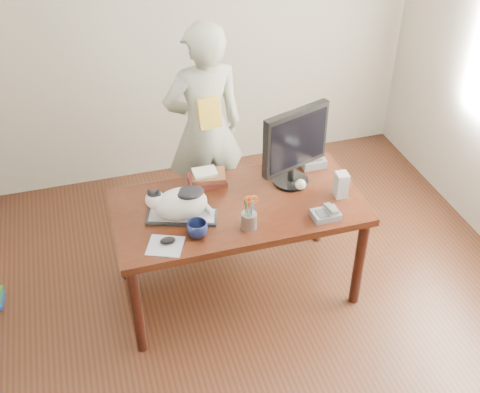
% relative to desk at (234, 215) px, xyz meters
% --- Properties ---
extents(room, '(4.50, 4.50, 4.50)m').
position_rel_desk_xyz_m(room, '(0.00, -0.68, 0.75)').
color(room, black).
rests_on(room, ground).
extents(desk, '(1.60, 0.80, 0.75)m').
position_rel_desk_xyz_m(desk, '(0.00, 0.00, 0.00)').
color(desk, black).
rests_on(desk, ground).
extents(keyboard, '(0.46, 0.29, 0.03)m').
position_rel_desk_xyz_m(keyboard, '(-0.37, -0.11, 0.16)').
color(keyboard, black).
rests_on(keyboard, desk).
extents(cat, '(0.42, 0.30, 0.24)m').
position_rel_desk_xyz_m(cat, '(-0.38, -0.11, 0.27)').
color(cat, silver).
rests_on(cat, keyboard).
extents(monitor, '(0.48, 0.31, 0.55)m').
position_rel_desk_xyz_m(monitor, '(0.42, 0.04, 0.46)').
color(monitor, black).
rests_on(monitor, desk).
extents(pen_cup, '(0.11, 0.11, 0.24)m').
position_rel_desk_xyz_m(pen_cup, '(0.00, -0.32, 0.21)').
color(pen_cup, gray).
rests_on(pen_cup, desk).
extents(mousepad, '(0.26, 0.25, 0.00)m').
position_rel_desk_xyz_m(mousepad, '(-0.52, -0.34, 0.15)').
color(mousepad, '#A7ACB2').
rests_on(mousepad, desk).
extents(mouse, '(0.11, 0.09, 0.04)m').
position_rel_desk_xyz_m(mouse, '(-0.50, -0.32, 0.17)').
color(mouse, black).
rests_on(mouse, mousepad).
extents(coffee_mug, '(0.16, 0.16, 0.10)m').
position_rel_desk_xyz_m(coffee_mug, '(-0.32, -0.30, 0.20)').
color(coffee_mug, '#0D1234').
rests_on(coffee_mug, desk).
extents(phone, '(0.17, 0.14, 0.08)m').
position_rel_desk_xyz_m(phone, '(0.49, -0.36, 0.17)').
color(phone, slate).
rests_on(phone, desk).
extents(speaker, '(0.08, 0.09, 0.17)m').
position_rel_desk_xyz_m(speaker, '(0.67, -0.17, 0.23)').
color(speaker, '#A5A5A7').
rests_on(speaker, desk).
extents(baseball, '(0.07, 0.07, 0.07)m').
position_rel_desk_xyz_m(baseball, '(0.44, -0.03, 0.18)').
color(baseball, white).
rests_on(baseball, desk).
extents(book_stack, '(0.26, 0.21, 0.09)m').
position_rel_desk_xyz_m(book_stack, '(-0.13, 0.22, 0.19)').
color(book_stack, '#511915').
rests_on(book_stack, desk).
extents(calculator, '(0.17, 0.22, 0.07)m').
position_rel_desk_xyz_m(calculator, '(0.63, 0.25, 0.18)').
color(calculator, slate).
rests_on(calculator, desk).
extents(person, '(0.63, 0.44, 1.66)m').
position_rel_desk_xyz_m(person, '(-0.00, 0.78, 0.23)').
color(person, beige).
rests_on(person, ground).
extents(held_book, '(0.16, 0.11, 0.22)m').
position_rel_desk_xyz_m(held_book, '(-0.00, 0.61, 0.45)').
color(held_book, gold).
rests_on(held_book, person).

